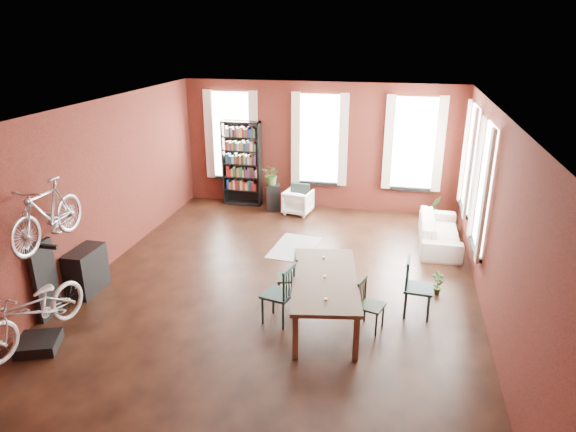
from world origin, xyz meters
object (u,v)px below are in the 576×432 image
(cream_sofa, at_px, (440,227))
(dining_chair_d, at_px, (418,288))
(dining_table, at_px, (324,299))
(plant_stand, at_px, (273,197))
(dining_chair_a, at_px, (278,294))
(dining_chair_c, at_px, (371,306))
(white_armchair, at_px, (298,201))
(bookshelf, at_px, (242,163))
(bicycle_floor, at_px, (29,283))
(bike_trainer, at_px, (39,344))
(console_table, at_px, (86,270))
(dining_chair_b, at_px, (287,277))

(cream_sofa, bearing_deg, dining_chair_d, 170.46)
(dining_table, height_order, plant_stand, dining_table)
(dining_chair_a, xyz_separation_m, dining_chair_c, (1.45, 0.10, -0.08))
(dining_chair_a, relative_size, white_armchair, 1.47)
(cream_sofa, bearing_deg, plant_stand, 71.13)
(dining_chair_a, relative_size, bookshelf, 0.44)
(cream_sofa, distance_m, bicycle_floor, 7.92)
(bookshelf, height_order, bicycle_floor, bookshelf)
(dining_table, bearing_deg, bike_trainer, -166.93)
(dining_chair_d, distance_m, console_table, 5.73)
(plant_stand, bearing_deg, white_armchair, -8.44)
(bookshelf, height_order, bike_trainer, bookshelf)
(bike_trainer, height_order, plant_stand, plant_stand)
(dining_table, height_order, cream_sofa, cream_sofa)
(cream_sofa, height_order, bicycle_floor, bicycle_floor)
(dining_chair_a, xyz_separation_m, bicycle_floor, (-3.22, -1.49, 0.59))
(dining_chair_d, bearing_deg, dining_table, 112.42)
(plant_stand, bearing_deg, cream_sofa, -18.87)
(dining_chair_d, distance_m, white_armchair, 5.21)
(dining_chair_b, xyz_separation_m, bike_trainer, (-3.24, -2.26, -0.31))
(dining_chair_d, height_order, bike_trainer, dining_chair_d)
(dining_chair_d, distance_m, plant_stand, 5.68)
(dining_chair_a, xyz_separation_m, bookshelf, (-2.27, 5.45, 0.61))
(bookshelf, bearing_deg, plant_stand, -19.32)
(dining_chair_d, xyz_separation_m, white_armchair, (-2.86, 4.35, -0.15))
(dining_chair_a, bearing_deg, dining_table, 118.68)
(dining_chair_b, bearing_deg, plant_stand, -179.79)
(dining_chair_d, bearing_deg, dining_chair_b, 91.40)
(bookshelf, height_order, plant_stand, bookshelf)
(dining_chair_c, height_order, bike_trainer, dining_chair_c)
(dining_chair_d, bearing_deg, bookshelf, 46.61)
(dining_chair_d, distance_m, bicycle_floor, 5.84)
(plant_stand, bearing_deg, dining_chair_a, -75.21)
(dining_chair_a, distance_m, bike_trainer, 3.61)
(dining_table, height_order, bike_trainer, dining_table)
(bike_trainer, bearing_deg, dining_chair_c, 18.64)
(dining_chair_c, bearing_deg, bookshelf, 51.68)
(dining_chair_a, distance_m, bicycle_floor, 3.60)
(dining_chair_a, height_order, dining_chair_c, dining_chair_a)
(dining_table, bearing_deg, bicycle_floor, -166.77)
(bike_trainer, bearing_deg, dining_chair_d, 21.83)
(console_table, xyz_separation_m, plant_stand, (2.19, 4.88, -0.06))
(dining_chair_d, height_order, cream_sofa, dining_chair_d)
(dining_chair_a, bearing_deg, dining_chair_d, 121.33)
(cream_sofa, relative_size, bicycle_floor, 1.13)
(dining_chair_c, bearing_deg, cream_sofa, -1.71)
(dining_chair_c, bearing_deg, dining_chair_b, 82.40)
(dining_table, bearing_deg, plant_stand, 102.80)
(dining_chair_b, bearing_deg, cream_sofa, 121.00)
(dining_table, distance_m, cream_sofa, 4.08)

